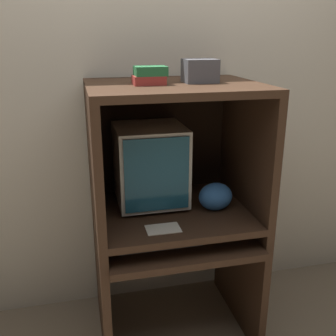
{
  "coord_description": "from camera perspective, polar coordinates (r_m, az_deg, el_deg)",
  "views": [
    {
      "loc": [
        -0.47,
        -1.51,
        1.64
      ],
      "look_at": [
        -0.03,
        0.34,
        0.99
      ],
      "focal_mm": 42.0,
      "sensor_mm": 36.0,
      "label": 1
    }
  ],
  "objects": [
    {
      "name": "hutch_upper",
      "position": [
        1.99,
        0.66,
        5.6
      ],
      "size": [
        0.84,
        0.67,
        0.66
      ],
      "color": "#382316",
      "rests_on": "desk_monitor_shelf"
    },
    {
      "name": "mouse",
      "position": [
        2.06,
        6.62,
        -9.6
      ],
      "size": [
        0.07,
        0.05,
        0.03
      ],
      "color": "#28282B",
      "rests_on": "desk_base"
    },
    {
      "name": "wall_back",
      "position": [
        2.32,
        -1.54,
        10.5
      ],
      "size": [
        6.0,
        0.06,
        2.6
      ],
      "color": "beige",
      "rests_on": "ground_plane"
    },
    {
      "name": "keyboard",
      "position": [
        1.99,
        -1.36,
        -10.67
      ],
      "size": [
        0.41,
        0.13,
        0.03
      ],
      "color": "#2D2D30",
      "rests_on": "desk_base"
    },
    {
      "name": "paper_card",
      "position": [
        1.9,
        -0.72,
        -8.81
      ],
      "size": [
        0.16,
        0.11,
        0.0
      ],
      "color": "beige",
      "rests_on": "desk_monitor_shelf"
    },
    {
      "name": "crt_monitor",
      "position": [
        2.1,
        -2.61,
        0.48
      ],
      "size": [
        0.36,
        0.37,
        0.43
      ],
      "color": "beige",
      "rests_on": "desk_monitor_shelf"
    },
    {
      "name": "desk_base",
      "position": [
        2.24,
        1.05,
        -14.69
      ],
      "size": [
        0.84,
        0.71,
        0.64
      ],
      "color": "#382316",
      "rests_on": "ground_plane"
    },
    {
      "name": "snack_bag",
      "position": [
        2.09,
        6.91,
        -4.13
      ],
      "size": [
        0.18,
        0.13,
        0.15
      ],
      "color": "#336BB7",
      "rests_on": "desk_monitor_shelf"
    },
    {
      "name": "desk_monitor_shelf",
      "position": [
        2.12,
        0.83,
        -6.64
      ],
      "size": [
        0.84,
        0.67,
        0.11
      ],
      "color": "#382316",
      "rests_on": "desk_base"
    },
    {
      "name": "storage_box",
      "position": [
        1.96,
        4.65,
        13.88
      ],
      "size": [
        0.16,
        0.13,
        0.11
      ],
      "color": "#4C4C51",
      "rests_on": "hutch_upper"
    },
    {
      "name": "book_stack",
      "position": [
        1.87,
        -2.68,
        13.27
      ],
      "size": [
        0.16,
        0.11,
        0.08
      ],
      "color": "maroon",
      "rests_on": "hutch_upper"
    }
  ]
}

